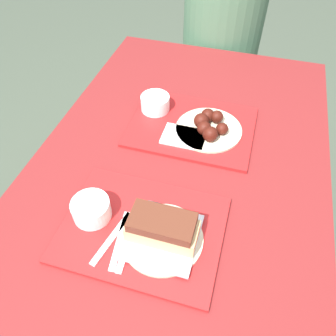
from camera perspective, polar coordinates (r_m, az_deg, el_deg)
name	(u,v)px	position (r m, az deg, el deg)	size (l,w,h in m)	color
ground_plane	(170,287)	(1.64, 0.30, -19.99)	(12.00, 12.00, 0.00)	#424C3D
picnic_table	(171,204)	(1.05, 0.45, -6.22)	(0.92, 1.67, 0.77)	maroon
picnic_bench_far	(219,92)	(2.01, 8.92, 12.94)	(0.87, 0.28, 0.45)	maroon
tray_near	(142,229)	(0.88, -4.50, -10.53)	(0.42, 0.32, 0.01)	red
tray_far	(191,126)	(1.15, 3.99, 7.23)	(0.42, 0.32, 0.01)	red
bowl_coleslaw_near	(91,209)	(0.90, -13.24, -6.89)	(0.10, 0.10, 0.05)	white
brisket_sandwich_plate	(162,231)	(0.83, -0.99, -10.98)	(0.21, 0.21, 0.09)	beige
plastic_fork_near	(120,240)	(0.86, -8.37, -12.29)	(0.04, 0.17, 0.00)	white
plastic_knife_near	(128,242)	(0.86, -6.98, -12.69)	(0.03, 0.17, 0.00)	white
plastic_spoon_near	(112,238)	(0.87, -9.73, -11.89)	(0.05, 0.17, 0.00)	white
condiment_packet	(153,206)	(0.91, -2.68, -6.62)	(0.04, 0.03, 0.01)	#3F3F47
bowl_coleslaw_far	(155,102)	(1.20, -2.24, 11.37)	(0.10, 0.10, 0.05)	white
wings_plate_far	(209,126)	(1.12, 7.14, 7.25)	(0.23, 0.23, 0.06)	beige
napkin_far	(184,137)	(1.10, 2.78, 5.47)	(0.14, 0.10, 0.01)	white
person_seated_across	(222,31)	(1.83, 9.41, 22.49)	(0.39, 0.39, 0.73)	#477051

